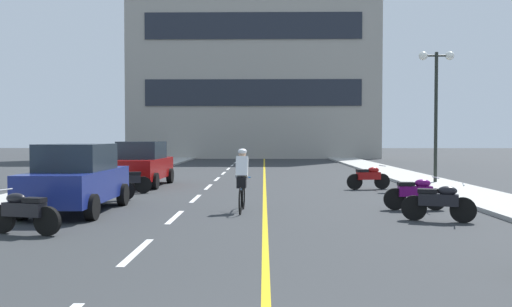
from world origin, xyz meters
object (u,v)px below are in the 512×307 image
object	(u,v)px
motorcycle_5	(107,186)
motorcycle_3	(439,202)
street_lamp_mid	(436,87)
motorcycle_2	(24,212)
motorcycle_7	(369,177)
parked_car_near	(77,178)
parked_car_mid	(142,164)
cyclist_rider	(242,179)
motorcycle_6	(127,180)
motorcycle_4	(416,193)

from	to	relation	value
motorcycle_5	motorcycle_3	bearing A→B (deg)	-23.31
street_lamp_mid	motorcycle_3	world-z (taller)	street_lamp_mid
motorcycle_2	motorcycle_7	bearing A→B (deg)	46.81
parked_car_near	parked_car_mid	world-z (taller)	same
motorcycle_2	motorcycle_3	xyz separation A→B (m)	(9.07, 1.79, 0.00)
motorcycle_5	cyclist_rider	world-z (taller)	cyclist_rider
motorcycle_6	motorcycle_7	bearing A→B (deg)	11.00
parked_car_near	motorcycle_2	distance (m)	3.29
motorcycle_2	motorcycle_7	xyz separation A→B (m)	(8.93, 9.52, 0.00)
motorcycle_7	cyclist_rider	world-z (taller)	cyclist_rider
motorcycle_3	motorcycle_5	bearing A→B (deg)	156.69
motorcycle_2	motorcycle_6	world-z (taller)	same
motorcycle_7	motorcycle_3	bearing A→B (deg)	-88.99
motorcycle_3	motorcycle_6	distance (m)	10.79
street_lamp_mid	motorcycle_6	distance (m)	13.07
parked_car_near	motorcycle_4	world-z (taller)	parked_car_near
parked_car_near	cyclist_rider	size ratio (longest dim) A/B	2.37
parked_car_near	motorcycle_6	size ratio (longest dim) A/B	2.55
motorcycle_7	cyclist_rider	xyz separation A→B (m)	(-4.59, -6.07, 0.41)
motorcycle_5	parked_car_near	bearing A→B (deg)	-91.56
street_lamp_mid	motorcycle_6	world-z (taller)	street_lamp_mid
motorcycle_3	motorcycle_7	bearing A→B (deg)	91.01
motorcycle_6	cyclist_rider	xyz separation A→B (m)	(4.23, -4.36, 0.41)
motorcycle_4	motorcycle_6	xyz separation A→B (m)	(-8.97, 4.03, 0.00)
motorcycle_3	motorcycle_6	bearing A→B (deg)	146.14
motorcycle_4	motorcycle_7	bearing A→B (deg)	91.48
motorcycle_3	motorcycle_5	xyz separation A→B (m)	(-9.05, 3.90, 0.00)
motorcycle_3	cyclist_rider	bearing A→B (deg)	160.73
motorcycle_2	motorcycle_4	size ratio (longest dim) A/B	0.98
motorcycle_4	motorcycle_5	distance (m)	9.26
parked_car_near	motorcycle_5	size ratio (longest dim) A/B	2.54
street_lamp_mid	motorcycle_2	distance (m)	17.10
motorcycle_3	parked_car_near	bearing A→B (deg)	170.84
motorcycle_2	motorcycle_6	xyz separation A→B (m)	(0.11, 7.80, 0.00)
street_lamp_mid	motorcycle_4	bearing A→B (deg)	-111.28
cyclist_rider	street_lamp_mid	bearing A→B (deg)	46.19
motorcycle_7	motorcycle_2	bearing A→B (deg)	-133.19
motorcycle_6	street_lamp_mid	bearing A→B (deg)	17.29
motorcycle_3	cyclist_rider	size ratio (longest dim) A/B	0.93
motorcycle_4	motorcycle_5	size ratio (longest dim) A/B	1.03
street_lamp_mid	motorcycle_3	distance (m)	10.82
parked_car_near	motorcycle_6	xyz separation A→B (m)	(0.16, 4.54, -0.44)
motorcycle_5	motorcycle_6	bearing A→B (deg)	87.54
parked_car_near	parked_car_mid	size ratio (longest dim) A/B	0.99
motorcycle_6	cyclist_rider	world-z (taller)	cyclist_rider
parked_car_mid	motorcycle_4	world-z (taller)	parked_car_mid
parked_car_mid	motorcycle_6	size ratio (longest dim) A/B	2.58
motorcycle_6	motorcycle_4	bearing A→B (deg)	-24.20
motorcycle_4	cyclist_rider	distance (m)	4.77
street_lamp_mid	motorcycle_6	bearing A→B (deg)	-162.71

